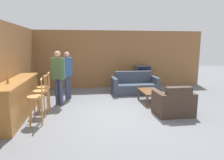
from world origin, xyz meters
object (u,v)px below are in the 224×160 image
at_px(tv, 143,70).
at_px(person_by_counter, 58,75).
at_px(bar_chair_far, 44,90).
at_px(coffee_table, 150,92).
at_px(bottle, 8,79).
at_px(person_by_window, 68,73).
at_px(couch_far, 135,86).
at_px(armchair_near, 174,104).
at_px(bar_chair_near, 36,100).
at_px(bar_chair_mid, 41,94).
at_px(tv_unit, 142,81).

height_order(tv, person_by_counter, person_by_counter).
relative_size(bar_chair_far, coffee_table, 1.06).
distance_m(bottle, person_by_counter, 1.83).
bearing_deg(person_by_window, bottle, -119.63).
height_order(couch_far, person_by_window, person_by_window).
distance_m(armchair_near, person_by_counter, 3.68).
bearing_deg(bar_chair_far, person_by_counter, 50.25).
xyz_separation_m(bar_chair_near, bar_chair_mid, (0.00, 0.61, 0.00)).
relative_size(bar_chair_far, person_by_window, 0.67).
height_order(armchair_near, tv, tv).
height_order(bar_chair_far, tv, bar_chair_far).
bearing_deg(armchair_near, bottle, -179.59).
relative_size(couch_far, armchair_near, 1.82).
relative_size(bar_chair_near, coffee_table, 1.06).
bearing_deg(coffee_table, bar_chair_mid, -166.64).
bearing_deg(bottle, couch_far, 34.61).
relative_size(person_by_window, person_by_counter, 0.97).
relative_size(armchair_near, coffee_table, 0.94).
bearing_deg(tv_unit, couch_far, -122.63).
relative_size(coffee_table, tv_unit, 0.94).
bearing_deg(bar_chair_far, tv_unit, 34.04).
xyz_separation_m(coffee_table, tv_unit, (0.43, 2.33, -0.06)).
height_order(couch_far, coffee_table, couch_far).
xyz_separation_m(bar_chair_near, bar_chair_far, (0.00, 1.14, 0.00)).
height_order(bar_chair_mid, coffee_table, bar_chair_mid).
bearing_deg(person_by_counter, bar_chair_far, -129.75).
xyz_separation_m(armchair_near, tv, (0.22, 3.65, 0.49)).
distance_m(bar_chair_far, couch_far, 3.65).
relative_size(bottle, person_by_window, 0.15).
xyz_separation_m(couch_far, bottle, (-3.89, -2.69, 0.84)).
relative_size(couch_far, person_by_counter, 1.04).
height_order(coffee_table, bottle, bottle).
xyz_separation_m(bar_chair_near, bottle, (-0.64, 0.08, 0.54)).
xyz_separation_m(bar_chair_mid, coffee_table, (3.46, 0.82, -0.26)).
height_order(coffee_table, tv, tv).
distance_m(bar_chair_mid, tv, 5.01).
height_order(bar_chair_near, couch_far, bar_chair_near).
height_order(bar_chair_far, couch_far, bar_chair_far).
relative_size(tv, person_by_counter, 0.38).
distance_m(bar_chair_far, person_by_window, 1.37).
relative_size(bar_chair_far, person_by_counter, 0.65).
relative_size(armchair_near, person_by_window, 0.59).
distance_m(bar_chair_far, coffee_table, 3.48).
height_order(bar_chair_far, person_by_counter, person_by_counter).
xyz_separation_m(bar_chair_mid, person_by_counter, (0.38, 0.98, 0.40)).
bearing_deg(person_by_window, coffee_table, -16.96).
relative_size(armchair_near, person_by_counter, 0.57).
bearing_deg(bar_chair_mid, person_by_window, 69.64).
bearing_deg(bottle, bar_chair_mid, 40.06).
distance_m(bar_chair_near, bottle, 0.84).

